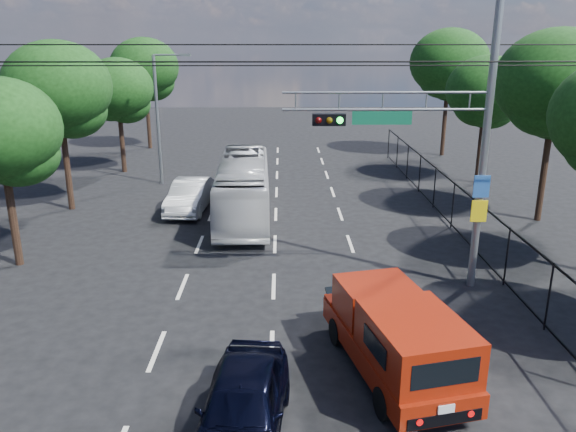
{
  "coord_description": "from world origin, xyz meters",
  "views": [
    {
      "loc": [
        0.27,
        -8.93,
        7.72
      ],
      "look_at": [
        0.46,
        6.78,
        2.8
      ],
      "focal_mm": 35.0,
      "sensor_mm": 36.0,
      "label": 1
    }
  ],
  "objects_px": {
    "navy_hatchback": "(243,406)",
    "white_bus": "(243,188)",
    "red_pickup": "(395,335)",
    "white_van": "(190,196)",
    "signal_mast": "(447,126)"
  },
  "relations": [
    {
      "from": "navy_hatchback",
      "to": "white_bus",
      "type": "distance_m",
      "value": 15.24
    },
    {
      "from": "signal_mast",
      "to": "white_bus",
      "type": "height_order",
      "value": "signal_mast"
    },
    {
      "from": "red_pickup",
      "to": "navy_hatchback",
      "type": "height_order",
      "value": "red_pickup"
    },
    {
      "from": "white_van",
      "to": "signal_mast",
      "type": "bearing_deg",
      "value": -38.26
    },
    {
      "from": "red_pickup",
      "to": "navy_hatchback",
      "type": "distance_m",
      "value": 4.14
    },
    {
      "from": "red_pickup",
      "to": "white_van",
      "type": "height_order",
      "value": "red_pickup"
    },
    {
      "from": "red_pickup",
      "to": "white_van",
      "type": "distance_m",
      "value": 15.46
    },
    {
      "from": "navy_hatchback",
      "to": "signal_mast",
      "type": "bearing_deg",
      "value": 56.64
    },
    {
      "from": "signal_mast",
      "to": "white_van",
      "type": "xyz_separation_m",
      "value": [
        -9.33,
        8.67,
        -4.51
      ]
    },
    {
      "from": "navy_hatchback",
      "to": "white_bus",
      "type": "xyz_separation_m",
      "value": [
        -0.94,
        15.2,
        0.6
      ]
    },
    {
      "from": "white_van",
      "to": "red_pickup",
      "type": "bearing_deg",
      "value": -58.43
    },
    {
      "from": "signal_mast",
      "to": "red_pickup",
      "type": "bearing_deg",
      "value": -114.45
    },
    {
      "from": "navy_hatchback",
      "to": "white_van",
      "type": "height_order",
      "value": "white_van"
    },
    {
      "from": "signal_mast",
      "to": "white_van",
      "type": "relative_size",
      "value": 2.13
    },
    {
      "from": "red_pickup",
      "to": "navy_hatchback",
      "type": "xyz_separation_m",
      "value": [
        -3.48,
        -2.21,
        -0.34
      ]
    }
  ]
}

